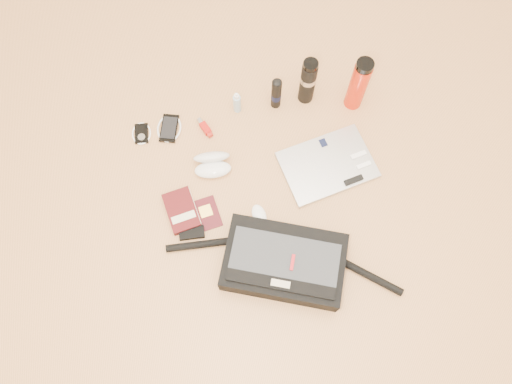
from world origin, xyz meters
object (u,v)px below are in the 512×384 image
messenger_bag (283,262)px  laptop (328,165)px  thermos_black (308,81)px  thermos_red (358,84)px  book (182,211)px

messenger_bag → laptop: 0.46m
thermos_black → thermos_red: thermos_red is taller
laptop → thermos_black: size_ratio=1.60×
laptop → book: (-0.61, -0.07, 0.00)m
messenger_bag → book: (-0.34, 0.29, -0.04)m
book → thermos_black: 0.73m
messenger_bag → thermos_black: bearing=92.1°
laptop → thermos_red: bearing=46.3°
thermos_black → thermos_red: bearing=-18.9°
thermos_black → laptop: bearing=-87.9°
messenger_bag → thermos_red: bearing=77.0°
book → thermos_black: thermos_black is taller
thermos_red → thermos_black: bearing=161.1°
messenger_bag → laptop: size_ratio=2.11×
book → thermos_black: size_ratio=0.75×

